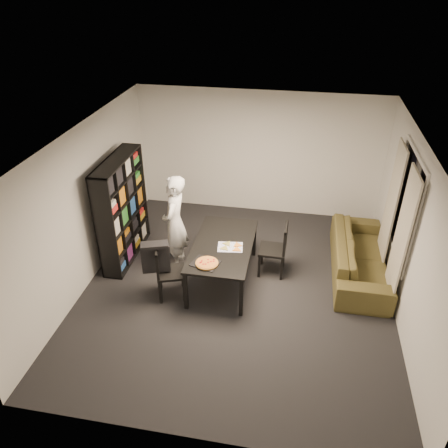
% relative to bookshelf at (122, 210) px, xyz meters
% --- Properties ---
extents(room, '(5.01, 5.51, 2.61)m').
position_rel_bookshelf_xyz_m(room, '(2.16, -0.60, 0.35)').
color(room, black).
rests_on(room, ground).
extents(window_pane, '(0.02, 1.40, 1.60)m').
position_rel_bookshelf_xyz_m(window_pane, '(4.64, -0.00, 0.55)').
color(window_pane, black).
rests_on(window_pane, room).
extents(window_frame, '(0.03, 1.52, 1.72)m').
position_rel_bookshelf_xyz_m(window_frame, '(4.64, -0.00, 0.55)').
color(window_frame, white).
rests_on(window_frame, room).
extents(curtain_left, '(0.03, 0.70, 2.25)m').
position_rel_bookshelf_xyz_m(curtain_left, '(4.56, -0.52, 0.20)').
color(curtain_left, '#B8B29D').
rests_on(curtain_left, room).
extents(curtain_right, '(0.03, 0.70, 2.25)m').
position_rel_bookshelf_xyz_m(curtain_right, '(4.56, 0.52, 0.20)').
color(curtain_right, '#B8B29D').
rests_on(curtain_right, room).
extents(bookshelf, '(0.35, 1.50, 1.90)m').
position_rel_bookshelf_xyz_m(bookshelf, '(0.00, 0.00, 0.00)').
color(bookshelf, black).
rests_on(bookshelf, room).
extents(dining_table, '(0.96, 1.73, 0.72)m').
position_rel_bookshelf_xyz_m(dining_table, '(1.88, -0.41, -0.29)').
color(dining_table, black).
rests_on(dining_table, room).
extents(chair_left, '(0.56, 0.56, 0.95)m').
position_rel_bookshelf_xyz_m(chair_left, '(1.05, -0.98, -0.41)').
color(chair_left, black).
rests_on(chair_left, room).
extents(chair_right, '(0.46, 0.46, 0.97)m').
position_rel_bookshelf_xyz_m(chair_right, '(2.76, -0.05, -0.40)').
color(chair_right, black).
rests_on(chair_right, room).
extents(draped_jacket, '(0.45, 0.31, 0.52)m').
position_rel_bookshelf_xyz_m(draped_jacket, '(0.93, -1.02, -0.17)').
color(draped_jacket, black).
rests_on(draped_jacket, chair_left).
extents(person, '(0.42, 0.64, 1.73)m').
position_rel_bookshelf_xyz_m(person, '(0.99, -0.14, -0.08)').
color(person, silver).
rests_on(person, room).
extents(baking_tray, '(0.47, 0.42, 0.01)m').
position_rel_bookshelf_xyz_m(baking_tray, '(1.71, -0.98, -0.22)').
color(baking_tray, black).
rests_on(baking_tray, dining_table).
extents(pepperoni_pizza, '(0.35, 0.35, 0.03)m').
position_rel_bookshelf_xyz_m(pepperoni_pizza, '(1.74, -1.00, -0.20)').
color(pepperoni_pizza, '#A26D2F').
rests_on(pepperoni_pizza, dining_table).
extents(kitchen_towel, '(0.43, 0.35, 0.01)m').
position_rel_bookshelf_xyz_m(kitchen_towel, '(2.01, -0.48, -0.22)').
color(kitchen_towel, white).
rests_on(kitchen_towel, dining_table).
extents(pizza_slices, '(0.44, 0.41, 0.01)m').
position_rel_bookshelf_xyz_m(pizza_slices, '(2.03, -0.47, -0.21)').
color(pizza_slices, '#D17C41').
rests_on(pizza_slices, dining_table).
extents(sofa, '(0.89, 2.28, 0.66)m').
position_rel_bookshelf_xyz_m(sofa, '(4.16, 0.22, -0.62)').
color(sofa, '#47431C').
rests_on(sofa, room).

